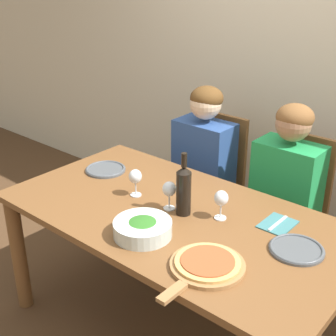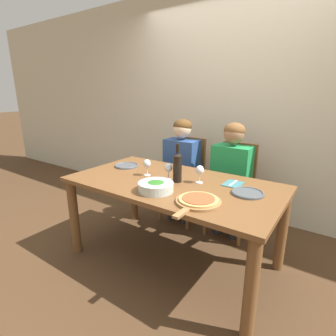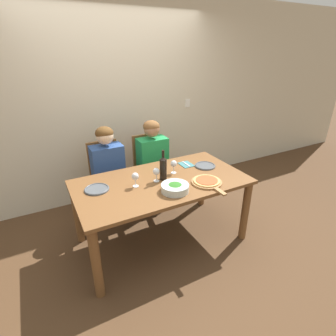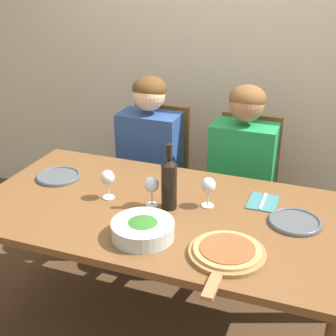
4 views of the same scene
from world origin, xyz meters
TOP-DOWN VIEW (x-y plane):
  - ground_plane at (0.00, 0.00)m, footprint 40.00×40.00m
  - back_wall at (0.00, 1.30)m, footprint 10.00×0.06m
  - dining_table at (0.00, 0.00)m, footprint 1.79×0.95m
  - chair_left at (-0.36, 0.83)m, footprint 0.42×0.42m
  - chair_right at (0.24, 0.83)m, footprint 0.42×0.42m
  - person_woman at (-0.36, 0.71)m, footprint 0.47×0.51m
  - person_man at (0.24, 0.71)m, footprint 0.47×0.51m
  - wine_bottle at (0.03, 0.02)m, footprint 0.07×0.07m
  - broccoli_bowl at (0.02, -0.26)m, footprint 0.27×0.27m
  - dinner_plate_left at (-0.65, 0.12)m, footprint 0.24×0.24m
  - dinner_plate_right at (0.61, 0.08)m, footprint 0.24×0.24m
  - pizza_on_board at (0.39, -0.27)m, footprint 0.31×0.45m
  - wine_glass_left at (-0.29, 0.01)m, footprint 0.07×0.07m
  - wine_glass_right at (0.20, 0.10)m, footprint 0.07×0.07m
  - wine_glass_centre at (-0.05, 0.01)m, footprint 0.07×0.07m
  - fork_on_napkin at (0.44, 0.23)m, footprint 0.14×0.18m

SIDE VIEW (x-z plane):
  - ground_plane at x=0.00m, z-range 0.00..0.00m
  - chair_left at x=-0.36m, z-range 0.02..0.99m
  - chair_right at x=0.24m, z-range 0.02..0.99m
  - dining_table at x=0.00m, z-range 0.27..1.03m
  - person_woman at x=-0.36m, z-range 0.12..1.32m
  - person_man at x=0.24m, z-range 0.12..1.32m
  - fork_on_napkin at x=0.44m, z-range 0.76..0.77m
  - dinner_plate_left at x=-0.65m, z-range 0.76..0.78m
  - dinner_plate_right at x=0.61m, z-range 0.76..0.78m
  - pizza_on_board at x=0.39m, z-range 0.76..0.79m
  - broccoli_bowl at x=0.02m, z-range 0.76..0.84m
  - wine_glass_left at x=-0.29m, z-range 0.79..0.94m
  - wine_glass_right at x=0.20m, z-range 0.79..0.94m
  - wine_glass_centre at x=-0.05m, z-range 0.79..0.94m
  - wine_bottle at x=0.03m, z-range 0.73..1.06m
  - back_wall at x=0.00m, z-range 0.00..2.70m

